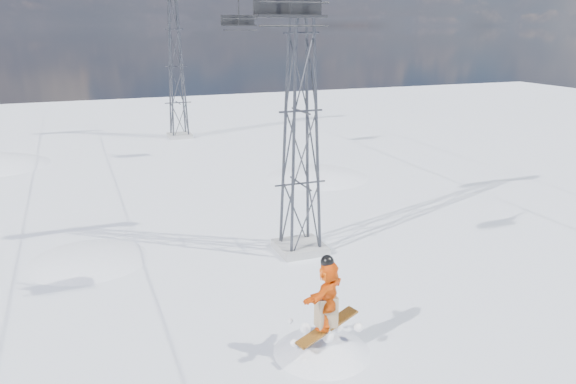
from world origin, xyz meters
The scene contains 6 objects.
ground centered at (0.00, 0.00, 0.00)m, with size 120.00×120.00×0.00m, color white.
snow_terrain centered at (-4.77, 21.24, -9.59)m, with size 39.00×37.00×22.00m.
lift_tower_near centered at (0.80, 8.00, 5.47)m, with size 5.20×1.80×11.43m.
lift_tower_far centered at (0.80, 33.00, 5.47)m, with size 5.20×1.80×11.43m.
lift_chair_near centered at (-1.40, 3.48, 8.93)m, with size 1.93×0.55×2.39m.
lift_chair_mid centered at (3.00, 23.27, 8.74)m, with size 2.13×0.61×2.64m.
Camera 1 is at (-7.04, -10.92, 8.49)m, focal length 35.00 mm.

